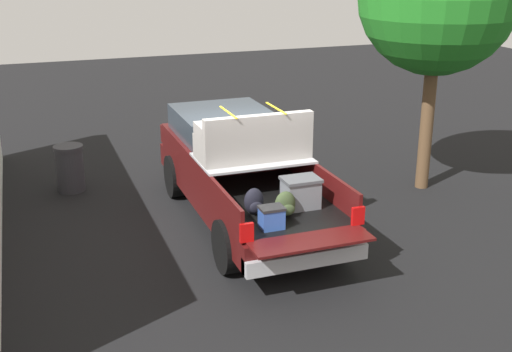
{
  "coord_description": "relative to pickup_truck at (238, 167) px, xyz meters",
  "views": [
    {
      "loc": [
        -10.48,
        3.62,
        4.79
      ],
      "look_at": [
        -0.6,
        0.0,
        1.1
      ],
      "focal_mm": 45.56,
      "sensor_mm": 36.0,
      "label": 1
    }
  ],
  "objects": [
    {
      "name": "trash_can",
      "position": [
        2.45,
        2.86,
        -0.46
      ],
      "size": [
        0.6,
        0.6,
        0.98
      ],
      "color": "#2D2D33",
      "rests_on": "ground_plane"
    },
    {
      "name": "ground_plane",
      "position": [
        -0.36,
        0.0,
        -0.96
      ],
      "size": [
        40.0,
        40.0,
        0.0
      ],
      "primitive_type": "plane",
      "color": "black"
    },
    {
      "name": "pickup_truck",
      "position": [
        0.0,
        0.0,
        0.0
      ],
      "size": [
        6.05,
        2.06,
        2.23
      ],
      "color": "#470F0F",
      "rests_on": "ground_plane"
    }
  ]
}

